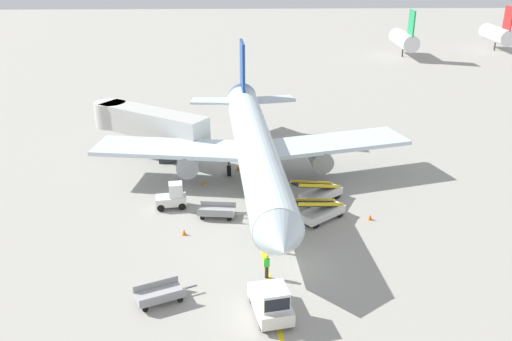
{
  "coord_description": "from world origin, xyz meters",
  "views": [
    {
      "loc": [
        -3.21,
        -30.63,
        19.77
      ],
      "look_at": [
        -1.95,
        10.32,
        2.5
      ],
      "focal_mm": 38.11,
      "sensor_mm": 36.0,
      "label": 1
    }
  ],
  "objects_px": {
    "ground_crew_marshaller": "(267,265)",
    "safety_cone_wingtip_right": "(184,232)",
    "baggage_cart_empty_trailing": "(217,211)",
    "belt_loader_aft_hold": "(320,193)",
    "safety_cone_wingtip_left": "(238,168)",
    "belt_loader_forward_hold": "(321,211)",
    "safety_cone_nose_left": "(370,217)",
    "safety_cone_nose_right": "(204,182)",
    "baggage_tug_near_wing": "(173,197)",
    "jet_bridge": "(142,121)",
    "pushback_tug": "(271,302)",
    "airliner": "(254,145)",
    "baggage_cart_loaded": "(160,294)"
  },
  "relations": [
    {
      "from": "ground_crew_marshaller",
      "to": "safety_cone_wingtip_right",
      "type": "relative_size",
      "value": 3.86
    },
    {
      "from": "baggage_cart_empty_trailing",
      "to": "safety_cone_wingtip_right",
      "type": "height_order",
      "value": "baggage_cart_empty_trailing"
    },
    {
      "from": "belt_loader_aft_hold",
      "to": "ground_crew_marshaller",
      "type": "height_order",
      "value": "belt_loader_aft_hold"
    },
    {
      "from": "safety_cone_wingtip_left",
      "to": "safety_cone_wingtip_right",
      "type": "xyz_separation_m",
      "value": [
        -3.93,
        -12.05,
        0.0
      ]
    },
    {
      "from": "belt_loader_forward_hold",
      "to": "safety_cone_nose_left",
      "type": "bearing_deg",
      "value": -0.91
    },
    {
      "from": "belt_loader_forward_hold",
      "to": "safety_cone_nose_right",
      "type": "distance_m",
      "value": 11.68
    },
    {
      "from": "belt_loader_aft_hold",
      "to": "belt_loader_forward_hold",
      "type": "bearing_deg",
      "value": -96.32
    },
    {
      "from": "baggage_tug_near_wing",
      "to": "safety_cone_wingtip_right",
      "type": "bearing_deg",
      "value": -74.21
    },
    {
      "from": "safety_cone_nose_right",
      "to": "jet_bridge",
      "type": "bearing_deg",
      "value": 130.25
    },
    {
      "from": "pushback_tug",
      "to": "ground_crew_marshaller",
      "type": "bearing_deg",
      "value": 91.15
    },
    {
      "from": "safety_cone_nose_right",
      "to": "airliner",
      "type": "bearing_deg",
      "value": 8.64
    },
    {
      "from": "jet_bridge",
      "to": "belt_loader_aft_hold",
      "type": "bearing_deg",
      "value": -34.53
    },
    {
      "from": "baggage_cart_empty_trailing",
      "to": "jet_bridge",
      "type": "bearing_deg",
      "value": 119.61
    },
    {
      "from": "baggage_tug_near_wing",
      "to": "belt_loader_aft_hold",
      "type": "bearing_deg",
      "value": 3.63
    },
    {
      "from": "airliner",
      "to": "belt_loader_aft_hold",
      "type": "bearing_deg",
      "value": -39.17
    },
    {
      "from": "belt_loader_forward_hold",
      "to": "safety_cone_nose_right",
      "type": "height_order",
      "value": "belt_loader_forward_hold"
    },
    {
      "from": "airliner",
      "to": "safety_cone_nose_left",
      "type": "height_order",
      "value": "airliner"
    },
    {
      "from": "baggage_cart_loaded",
      "to": "safety_cone_nose_right",
      "type": "height_order",
      "value": "baggage_cart_loaded"
    },
    {
      "from": "jet_bridge",
      "to": "ground_crew_marshaller",
      "type": "bearing_deg",
      "value": -63.12
    },
    {
      "from": "baggage_tug_near_wing",
      "to": "baggage_cart_empty_trailing",
      "type": "bearing_deg",
      "value": -25.91
    },
    {
      "from": "safety_cone_wingtip_left",
      "to": "ground_crew_marshaller",
      "type": "bearing_deg",
      "value": -84.09
    },
    {
      "from": "airliner",
      "to": "jet_bridge",
      "type": "relative_size",
      "value": 2.94
    },
    {
      "from": "belt_loader_aft_hold",
      "to": "safety_cone_wingtip_left",
      "type": "distance_m",
      "value": 9.58
    },
    {
      "from": "safety_cone_nose_left",
      "to": "safety_cone_nose_right",
      "type": "height_order",
      "value": "same"
    },
    {
      "from": "baggage_cart_loaded",
      "to": "safety_cone_nose_left",
      "type": "relative_size",
      "value": 8.55
    },
    {
      "from": "pushback_tug",
      "to": "safety_cone_wingtip_left",
      "type": "distance_m",
      "value": 21.7
    },
    {
      "from": "safety_cone_nose_right",
      "to": "safety_cone_wingtip_left",
      "type": "xyz_separation_m",
      "value": [
        3.02,
        3.17,
        0.0
      ]
    },
    {
      "from": "airliner",
      "to": "safety_cone_nose_left",
      "type": "relative_size",
      "value": 80.3
    },
    {
      "from": "jet_bridge",
      "to": "pushback_tug",
      "type": "height_order",
      "value": "jet_bridge"
    },
    {
      "from": "safety_cone_nose_left",
      "to": "safety_cone_wingtip_right",
      "type": "xyz_separation_m",
      "value": [
        -14.13,
        -1.92,
        0.0
      ]
    },
    {
      "from": "safety_cone_wingtip_left",
      "to": "safety_cone_wingtip_right",
      "type": "bearing_deg",
      "value": -108.07
    },
    {
      "from": "baggage_cart_empty_trailing",
      "to": "ground_crew_marshaller",
      "type": "relative_size",
      "value": 2.25
    },
    {
      "from": "ground_crew_marshaller",
      "to": "safety_cone_nose_right",
      "type": "distance_m",
      "value": 15.37
    },
    {
      "from": "airliner",
      "to": "jet_bridge",
      "type": "xyz_separation_m",
      "value": [
        -10.81,
        6.77,
        0.12
      ]
    },
    {
      "from": "belt_loader_forward_hold",
      "to": "baggage_cart_loaded",
      "type": "bearing_deg",
      "value": -138.02
    },
    {
      "from": "jet_bridge",
      "to": "safety_cone_wingtip_right",
      "type": "distance_m",
      "value": 17.52
    },
    {
      "from": "belt_loader_forward_hold",
      "to": "baggage_cart_empty_trailing",
      "type": "relative_size",
      "value": 1.22
    },
    {
      "from": "jet_bridge",
      "to": "baggage_cart_loaded",
      "type": "distance_m",
      "value": 24.91
    },
    {
      "from": "belt_loader_aft_hold",
      "to": "airliner",
      "type": "bearing_deg",
      "value": 140.83
    },
    {
      "from": "belt_loader_forward_hold",
      "to": "ground_crew_marshaller",
      "type": "xyz_separation_m",
      "value": [
        -4.55,
        -7.66,
        0.13
      ]
    },
    {
      "from": "belt_loader_forward_hold",
      "to": "baggage_cart_empty_trailing",
      "type": "height_order",
      "value": "belt_loader_forward_hold"
    },
    {
      "from": "airliner",
      "to": "ground_crew_marshaller",
      "type": "bearing_deg",
      "value": -88.67
    },
    {
      "from": "baggage_cart_empty_trailing",
      "to": "safety_cone_wingtip_right",
      "type": "xyz_separation_m",
      "value": [
        -2.32,
        -2.77,
        -0.25
      ]
    },
    {
      "from": "safety_cone_nose_left",
      "to": "baggage_cart_loaded",
      "type": "bearing_deg",
      "value": -146.4
    },
    {
      "from": "pushback_tug",
      "to": "baggage_cart_empty_trailing",
      "type": "distance_m",
      "value": 12.82
    },
    {
      "from": "pushback_tug",
      "to": "safety_cone_nose_left",
      "type": "xyz_separation_m",
      "value": [
        8.28,
        11.47,
        -0.77
      ]
    },
    {
      "from": "pushback_tug",
      "to": "baggage_cart_empty_trailing",
      "type": "height_order",
      "value": "pushback_tug"
    },
    {
      "from": "airliner",
      "to": "pushback_tug",
      "type": "height_order",
      "value": "airliner"
    },
    {
      "from": "belt_loader_forward_hold",
      "to": "belt_loader_aft_hold",
      "type": "height_order",
      "value": "same"
    },
    {
      "from": "safety_cone_wingtip_left",
      "to": "safety_cone_nose_right",
      "type": "bearing_deg",
      "value": -133.62
    }
  ]
}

